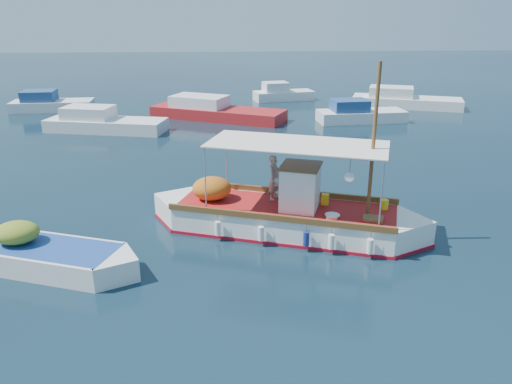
{
  "coord_description": "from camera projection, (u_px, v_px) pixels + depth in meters",
  "views": [
    {
      "loc": [
        -1.75,
        -16.13,
        7.64
      ],
      "look_at": [
        -0.75,
        0.0,
        1.66
      ],
      "focal_mm": 35.0,
      "sensor_mm": 36.0,
      "label": 1
    }
  ],
  "objects": [
    {
      "name": "bg_boat_far_w",
      "position": [
        50.0,
        105.0,
        39.27
      ],
      "size": [
        6.24,
        2.67,
        1.8
      ],
      "rotation": [
        0.0,
        0.0,
        0.06
      ],
      "color": "silver",
      "rests_on": "ground"
    },
    {
      "name": "bg_boat_n",
      "position": [
        214.0,
        112.0,
        36.49
      ],
      "size": [
        10.09,
        6.72,
        1.8
      ],
      "rotation": [
        0.0,
        0.0,
        -0.44
      ],
      "color": "#A71B1D",
      "rests_on": "ground"
    },
    {
      "name": "dinghy",
      "position": [
        41.0,
        257.0,
        15.56
      ],
      "size": [
        6.33,
        3.38,
        1.64
      ],
      "rotation": [
        0.0,
        0.0,
        -0.34
      ],
      "color": "white",
      "rests_on": "ground"
    },
    {
      "name": "fishing_caique",
      "position": [
        284.0,
        216.0,
        18.05
      ],
      "size": [
        9.78,
        5.12,
        6.31
      ],
      "rotation": [
        0.0,
        0.0,
        -0.33
      ],
      "color": "white",
      "rests_on": "ground"
    },
    {
      "name": "bg_boat_ne",
      "position": [
        359.0,
        115.0,
        35.44
      ],
      "size": [
        6.31,
        2.73,
        1.8
      ],
      "rotation": [
        0.0,
        0.0,
        0.09
      ],
      "color": "silver",
      "rests_on": "ground"
    },
    {
      "name": "bg_boat_far_n",
      "position": [
        282.0,
        95.0,
        43.71
      ],
      "size": [
        5.43,
        3.01,
        1.8
      ],
      "rotation": [
        0.0,
        0.0,
        0.21
      ],
      "color": "silver",
      "rests_on": "ground"
    },
    {
      "name": "ground",
      "position": [
        277.0,
        235.0,
        17.85
      ],
      "size": [
        160.0,
        160.0,
        0.0
      ],
      "primitive_type": "plane",
      "color": "black",
      "rests_on": "ground"
    },
    {
      "name": "bg_boat_nw",
      "position": [
        103.0,
        124.0,
        32.79
      ],
      "size": [
        8.11,
        4.03,
        1.8
      ],
      "rotation": [
        0.0,
        0.0,
        -0.22
      ],
      "color": "silver",
      "rests_on": "ground"
    },
    {
      "name": "bg_boat_e",
      "position": [
        403.0,
        101.0,
        40.78
      ],
      "size": [
        8.97,
        5.29,
        1.8
      ],
      "rotation": [
        0.0,
        0.0,
        -0.34
      ],
      "color": "silver",
      "rests_on": "ground"
    }
  ]
}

